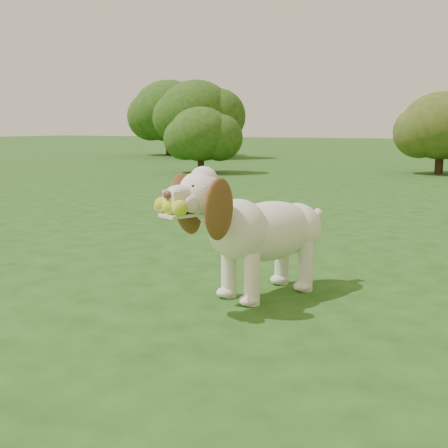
% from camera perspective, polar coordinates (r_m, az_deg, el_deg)
% --- Properties ---
extents(ground, '(80.00, 80.00, 0.00)m').
position_cam_1_polar(ground, '(3.27, 12.68, -5.75)').
color(ground, '#1D4313').
rests_on(ground, ground).
extents(dog, '(0.63, 1.02, 0.69)m').
position_cam_1_polar(dog, '(2.84, 3.30, -0.28)').
color(dog, white).
rests_on(dog, ground).
extents(shrub_a, '(1.19, 1.19, 1.24)m').
position_cam_1_polar(shrub_a, '(10.66, -2.39, 9.11)').
color(shrub_a, '#382314').
rests_on(shrub_a, ground).
extents(shrub_g, '(2.19, 2.19, 2.27)m').
position_cam_1_polar(shrub_g, '(17.51, -5.62, 11.34)').
color(shrub_g, '#382314').
rests_on(shrub_g, ground).
extents(shrub_e, '(2.07, 2.07, 2.14)m').
position_cam_1_polar(shrub_e, '(15.85, -2.85, 11.27)').
color(shrub_e, '#382314').
rests_on(shrub_e, ground).
extents(shrub_b, '(1.44, 1.44, 1.50)m').
position_cam_1_polar(shrub_b, '(11.11, 21.22, 9.28)').
color(shrub_b, '#382314').
rests_on(shrub_b, ground).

